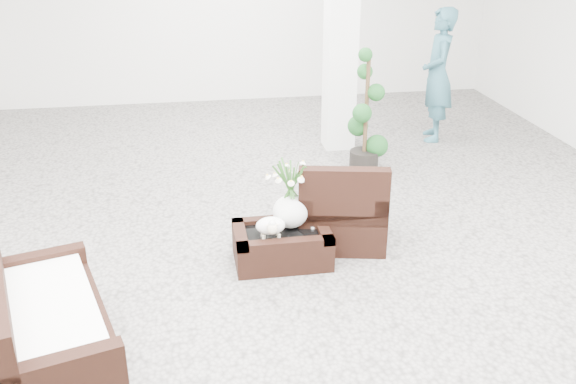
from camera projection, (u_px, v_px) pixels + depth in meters
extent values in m
plane|color=gray|center=(286.00, 244.00, 6.47)|extent=(11.00, 11.00, 0.00)
cube|color=white|center=(341.00, 21.00, 8.47)|extent=(0.40, 0.40, 3.50)
cube|color=black|center=(282.00, 246.00, 6.10)|extent=(0.90, 0.60, 0.31)
ellipsoid|color=white|center=(271.00, 227.00, 5.89)|extent=(0.28, 0.23, 0.21)
cylinder|color=white|center=(313.00, 227.00, 6.09)|extent=(0.04, 0.04, 0.03)
cube|color=black|center=(342.00, 198.00, 6.39)|extent=(1.00, 0.98, 0.91)
cube|color=black|center=(50.00, 316.00, 4.61)|extent=(1.16, 1.71, 0.83)
imported|color=#32616F|center=(438.00, 75.00, 9.10)|extent=(0.61, 0.78, 1.89)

